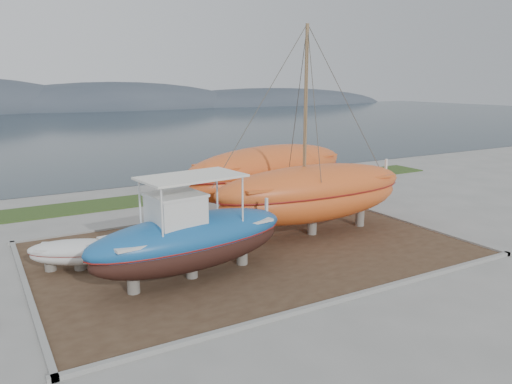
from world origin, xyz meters
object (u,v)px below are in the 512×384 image
blue_caique (191,228)px  orange_sailboat (314,134)px  orange_bare_hull (269,180)px  white_dinghy (79,255)px

blue_caique → orange_sailboat: 8.02m
blue_caique → orange_sailboat: orange_sailboat is taller
orange_sailboat → orange_bare_hull: orange_sailboat is taller
orange_sailboat → orange_bare_hull: size_ratio=0.93×
blue_caique → white_dinghy: (-3.48, 2.95, -1.36)m
white_dinghy → orange_sailboat: bearing=19.7°
orange_sailboat → orange_bare_hull: 5.72m
white_dinghy → orange_sailboat: (10.64, -0.81, 4.26)m
blue_caique → orange_sailboat: bearing=9.6°
blue_caique → orange_bare_hull: blue_caique is taller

